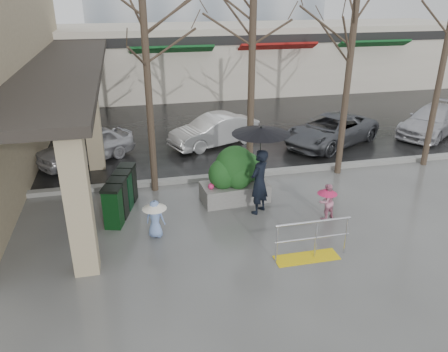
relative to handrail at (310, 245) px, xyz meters
name	(u,v)px	position (x,y,z in m)	size (l,w,h in m)	color
ground	(243,239)	(-1.36, 1.20, -0.38)	(120.00, 120.00, 0.00)	#51514F
street_asphalt	(162,80)	(-1.36, 23.20, -0.37)	(120.00, 36.00, 0.01)	black
curb	(212,177)	(-1.36, 5.20, -0.30)	(120.00, 0.30, 0.15)	gray
canopy_slab	(64,60)	(-6.16, 9.20, 3.25)	(2.80, 18.00, 0.25)	#2D2823
pillar_front	(79,203)	(-5.26, 0.70, 1.37)	(0.55, 0.55, 3.50)	tan
pillar_back	(92,122)	(-5.26, 7.20, 1.37)	(0.55, 0.55, 3.50)	tan
storefront_row	(199,59)	(0.64, 19.17, 1.64)	(34.00, 6.74, 4.00)	beige
handrail	(310,245)	(0.00, 0.00, 0.00)	(1.90, 0.50, 1.03)	yellow
tree_west	(144,27)	(-3.36, 4.80, 4.71)	(3.20, 3.20, 6.80)	#382B21
tree_midwest	(253,19)	(-0.16, 4.80, 4.86)	(3.20, 3.20, 7.00)	#382B21
tree_mideast	(353,30)	(3.14, 4.80, 4.48)	(3.20, 3.20, 6.50)	#382B21
woman	(260,161)	(-0.52, 2.57, 1.25)	(1.63, 1.63, 2.64)	black
child_pink	(327,199)	(1.24, 1.77, 0.23)	(0.61, 0.56, 1.07)	pink
child_blue	(155,215)	(-3.57, 1.86, 0.26)	(0.64, 0.64, 1.05)	#7A9ADA
planter	(235,175)	(-0.99, 3.49, 0.47)	(2.10, 1.22, 1.77)	gray
news_boxes	(121,194)	(-4.43, 3.43, 0.22)	(1.03, 2.17, 1.18)	#0C3513
car_a	(85,146)	(-5.68, 7.94, 0.25)	(1.49, 3.70, 1.26)	silver
car_b	(214,131)	(-0.56, 8.71, 0.25)	(1.33, 3.82, 1.26)	white
car_c	(331,130)	(4.20, 7.70, 0.25)	(2.09, 4.53, 1.26)	#525459
car_d	(433,121)	(9.25, 7.95, 0.25)	(1.77, 4.34, 1.26)	silver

